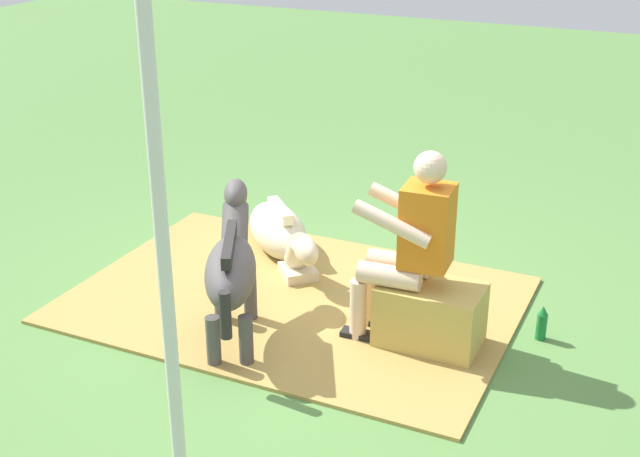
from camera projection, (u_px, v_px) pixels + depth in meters
name	position (u px, v px, depth m)	size (l,w,h in m)	color
ground_plane	(307.00, 313.00, 5.91)	(24.00, 24.00, 0.00)	#568442
hay_patch	(294.00, 300.00, 6.06)	(3.07, 2.14, 0.02)	#AD8C47
hay_bale	(430.00, 316.00, 5.42)	(0.65, 0.41, 0.43)	tan
person_seated	(409.00, 241.00, 5.28)	(0.68, 0.44, 1.31)	beige
pony_standing	(232.00, 265.00, 5.42)	(0.78, 1.24, 0.87)	#4C4747
pony_lying	(281.00, 234.00, 6.70)	(1.12, 1.15, 0.42)	beige
soda_bottle	(542.00, 323.00, 5.54)	(0.07, 0.07, 0.24)	#197233
tent_pole_left	(167.00, 301.00, 3.43)	(0.06, 0.06, 2.50)	silver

